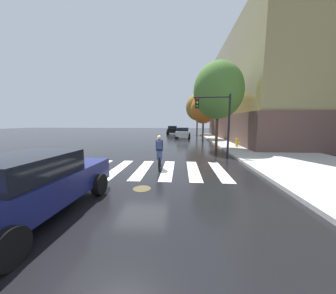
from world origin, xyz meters
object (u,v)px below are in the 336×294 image
(fire_hydrant, at_px, (237,142))
(sedan_mid, at_px, (183,132))
(sedan_near, at_px, (30,186))
(traffic_light_near, at_px, (217,114))
(manhole_cover, at_px, (142,189))
(cyclist, at_px, (159,152))
(street_tree_near, at_px, (218,91))
(street_tree_mid, at_px, (204,109))
(sedan_far, at_px, (173,130))
(street_tree_far, at_px, (197,107))

(fire_hydrant, bearing_deg, sedan_mid, 115.34)
(fire_hydrant, bearing_deg, sedan_near, -125.25)
(sedan_near, bearing_deg, traffic_light_near, 53.92)
(manhole_cover, xyz_separation_m, cyclist, (0.28, 2.93, 0.84))
(street_tree_near, bearing_deg, sedan_mid, 104.40)
(fire_hydrant, distance_m, street_tree_mid, 9.01)
(sedan_far, bearing_deg, manhole_cover, -89.53)
(manhole_cover, bearing_deg, street_tree_far, 80.87)
(fire_hydrant, height_order, street_tree_mid, street_tree_mid)
(sedan_near, distance_m, street_tree_mid, 21.72)
(sedan_mid, distance_m, street_tree_near, 11.88)
(sedan_mid, height_order, traffic_light_near, traffic_light_near)
(traffic_light_near, xyz_separation_m, street_tree_far, (0.59, 20.87, 2.15))
(street_tree_mid, bearing_deg, sedan_near, -108.12)
(cyclist, height_order, fire_hydrant, cyclist)
(traffic_light_near, height_order, fire_hydrant, traffic_light_near)
(traffic_light_near, height_order, street_tree_near, street_tree_near)
(sedan_mid, xyz_separation_m, street_tree_mid, (2.68, -2.02, 3.27))
(cyclist, relative_size, street_tree_near, 0.23)
(fire_hydrant, distance_m, street_tree_far, 17.52)
(sedan_far, xyz_separation_m, traffic_light_near, (4.00, -22.59, 2.04))
(sedan_near, distance_m, sedan_far, 30.99)
(street_tree_near, xyz_separation_m, street_tree_far, (-0.11, 17.55, 0.05))
(street_tree_mid, relative_size, street_tree_far, 0.81)
(sedan_far, bearing_deg, street_tree_far, -20.52)
(cyclist, height_order, street_tree_far, street_tree_far)
(manhole_cover, xyz_separation_m, fire_hydrant, (6.46, 10.34, 0.53))
(manhole_cover, relative_size, sedan_mid, 0.14)
(fire_hydrant, bearing_deg, traffic_light_near, -123.49)
(fire_hydrant, bearing_deg, sedan_far, 109.85)
(sedan_mid, xyz_separation_m, cyclist, (-1.42, -17.44, 0.05))
(sedan_far, relative_size, fire_hydrant, 5.96)
(cyclist, height_order, street_tree_mid, street_tree_mid)
(street_tree_far, bearing_deg, sedan_near, -102.85)
(sedan_mid, relative_size, traffic_light_near, 1.10)
(traffic_light_near, relative_size, street_tree_near, 0.57)
(traffic_light_near, bearing_deg, sedan_far, 100.05)
(sedan_far, xyz_separation_m, fire_hydrant, (6.69, -18.53, -0.29))
(cyclist, distance_m, street_tree_far, 24.91)
(manhole_cover, bearing_deg, street_tree_near, 65.01)
(street_tree_mid, bearing_deg, fire_hydrant, -75.48)
(manhole_cover, xyz_separation_m, street_tree_near, (4.47, 9.59, 4.96))
(traffic_light_near, bearing_deg, street_tree_mid, 87.11)
(manhole_cover, distance_m, street_tree_mid, 19.30)
(fire_hydrant, bearing_deg, street_tree_far, 97.11)
(sedan_mid, relative_size, street_tree_near, 0.63)
(sedan_far, distance_m, cyclist, 25.94)
(manhole_cover, relative_size, cyclist, 0.37)
(traffic_light_near, bearing_deg, fire_hydrant, 56.51)
(sedan_far, bearing_deg, traffic_light_near, -79.95)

